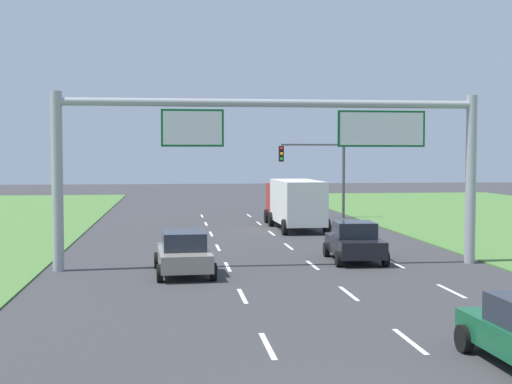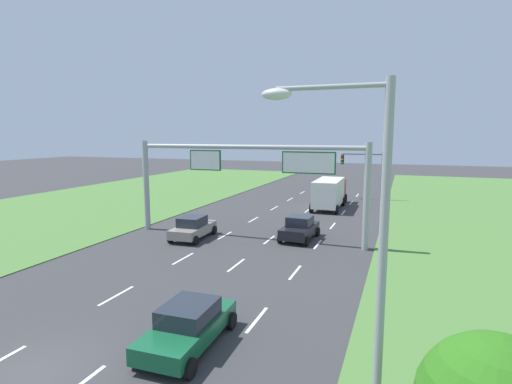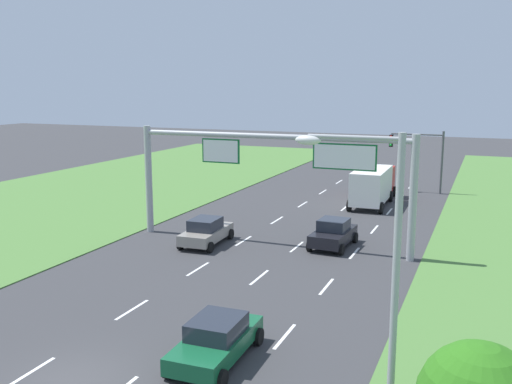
% 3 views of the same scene
% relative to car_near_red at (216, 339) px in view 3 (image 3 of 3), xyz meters
% --- Properties ---
extents(ground_plane, '(200.00, 200.00, 0.00)m').
position_rel_car_near_red_xyz_m(ground_plane, '(-3.67, -3.27, -0.78)').
color(ground_plane, '#38383A').
extents(lane_dashes_inner_left, '(0.14, 62.40, 0.01)m').
position_rel_car_near_red_xyz_m(lane_dashes_inner_left, '(-5.42, 8.73, -0.77)').
color(lane_dashes_inner_left, white).
rests_on(lane_dashes_inner_left, ground_plane).
extents(lane_dashes_inner_right, '(0.14, 62.40, 0.01)m').
position_rel_car_near_red_xyz_m(lane_dashes_inner_right, '(-1.92, 8.73, -0.77)').
color(lane_dashes_inner_right, white).
rests_on(lane_dashes_inner_right, ground_plane).
extents(lane_dashes_slip, '(0.14, 62.40, 0.01)m').
position_rel_car_near_red_xyz_m(lane_dashes_slip, '(1.58, 8.73, -0.77)').
color(lane_dashes_slip, white).
rests_on(lane_dashes_slip, ground_plane).
extents(car_near_red, '(2.25, 4.52, 1.54)m').
position_rel_car_near_red_xyz_m(car_near_red, '(0.00, 0.00, 0.00)').
color(car_near_red, '#145633').
rests_on(car_near_red, ground_plane).
extents(car_lead_silver, '(2.32, 4.36, 1.63)m').
position_rel_car_near_red_xyz_m(car_lead_silver, '(-7.22, 13.16, 0.03)').
color(car_lead_silver, gray).
rests_on(car_lead_silver, ground_plane).
extents(car_mid_lane, '(2.31, 4.11, 1.68)m').
position_rel_car_near_red_xyz_m(car_mid_lane, '(0.07, 15.60, 0.05)').
color(car_mid_lane, black).
rests_on(car_mid_lane, ground_plane).
extents(box_truck, '(2.79, 8.47, 3.00)m').
position_rel_car_near_red_xyz_m(box_truck, '(-0.16, 29.12, 0.88)').
color(box_truck, '#B21E19').
rests_on(box_truck, ground_plane).
extents(sign_gantry, '(17.24, 0.44, 7.00)m').
position_rel_car_near_red_xyz_m(sign_gantry, '(-3.37, 14.52, 4.11)').
color(sign_gantry, '#9EA0A5').
rests_on(sign_gantry, ground_plane).
extents(traffic_light_mast, '(4.76, 0.49, 5.60)m').
position_rel_car_near_red_xyz_m(traffic_light_mast, '(2.61, 35.75, 3.09)').
color(traffic_light_mast, '#47494F').
rests_on(traffic_light_mast, ground_plane).
extents(street_lamp, '(2.61, 0.32, 8.50)m').
position_rel_car_near_red_xyz_m(street_lamp, '(6.19, -3.68, 4.30)').
color(street_lamp, '#9EA0A5').
rests_on(street_lamp, ground_plane).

